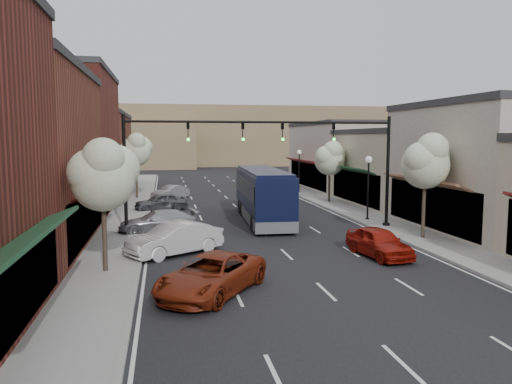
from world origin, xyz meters
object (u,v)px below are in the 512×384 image
tree_left_far (136,149)px  parked_car_b (175,239)px  tree_left_near (103,174)px  lamp_post_far (299,164)px  tree_right_near (427,160)px  parked_car_a (211,275)px  parked_car_c (158,221)px  signal_mast_left (167,156)px  signal_mast_right (352,155)px  coach_bus (263,194)px  red_hatchback (379,242)px  lamp_post_near (368,177)px  parked_car_d (161,202)px  tree_right_far (330,157)px  parked_car_e (170,192)px

tree_left_far → parked_car_b: size_ratio=1.27×
tree_left_near → lamp_post_far: bearing=60.2°
tree_right_near → parked_car_a: tree_right_near is taller
parked_car_c → signal_mast_left: bearing=23.4°
signal_mast_right → tree_left_far: 22.68m
coach_bus → parked_car_c: (-7.00, -3.15, -1.17)m
signal_mast_right → parked_car_a: size_ratio=1.59×
signal_mast_left → parked_car_a: bearing=-82.9°
red_hatchback → parked_car_b: parked_car_b is taller
parked_car_c → lamp_post_near: bearing=87.2°
tree_right_near → lamp_post_far: 24.11m
parked_car_a → parked_car_d: bearing=130.3°
signal_mast_left → coach_bus: size_ratio=0.70×
tree_left_near → parked_car_a: tree_left_near is taller
tree_left_far → parked_car_d: size_ratio=1.50×
tree_right_far → parked_car_d: size_ratio=1.33×
tree_left_far → parked_car_c: 17.61m
signal_mast_left → lamp_post_far: size_ratio=1.85×
signal_mast_left → red_hatchback: size_ratio=1.96×
tree_right_near → lamp_post_near: size_ratio=1.34×
lamp_post_near → parked_car_c: (-14.00, -1.60, -2.32)m
signal_mast_left → parked_car_d: 10.93m
signal_mast_left → tree_left_far: bearing=98.3°
lamp_post_near → red_hatchback: lamp_post_near is taller
tree_left_near → tree_left_far: 26.00m
signal_mast_left → parked_car_c: signal_mast_left is taller
signal_mast_right → lamp_post_far: size_ratio=1.85×
parked_car_c → coach_bus: bearing=104.9°
signal_mast_right → tree_left_far: signal_mast_right is taller
signal_mast_right → parked_car_a: (-9.82, -11.49, -3.90)m
lamp_post_far → parked_car_e: bearing=-168.6°
signal_mast_right → tree_left_near: bearing=-149.9°
signal_mast_right → parked_car_a: signal_mast_right is taller
tree_left_near → lamp_post_near: 19.25m
lamp_post_near → signal_mast_left: bearing=-169.4°
tree_right_far → red_hatchback: (-4.12, -19.18, -3.28)m
tree_right_near → coach_bus: bearing=133.0°
parked_car_d → parked_car_e: bearing=158.7°
lamp_post_near → parked_car_d: 16.03m
tree_left_far → parked_car_b: 23.48m
signal_mast_left → parked_car_d: size_ratio=2.02×
lamp_post_near → parked_car_c: lamp_post_near is taller
signal_mast_right → tree_right_far: bearing=77.1°
signal_mast_right → parked_car_d: signal_mast_right is taller
tree_left_far → red_hatchback: tree_left_far is taller
parked_car_a → parked_car_c: 12.55m
tree_right_near → parked_car_a: (-12.55, -7.43, -3.73)m
tree_right_far → signal_mast_right: bearing=-102.9°
tree_left_near → parked_car_d: bearing=83.2°
lamp_post_far → parked_car_c: lamp_post_far is taller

